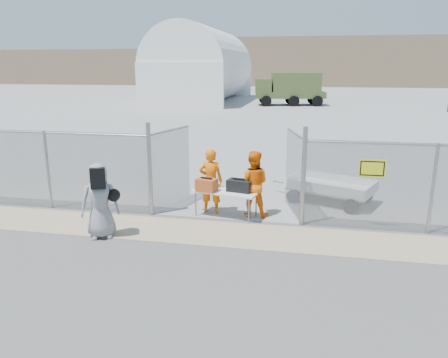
% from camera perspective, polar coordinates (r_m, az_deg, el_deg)
% --- Properties ---
extents(ground, '(160.00, 160.00, 0.00)m').
position_cam_1_polar(ground, '(9.70, -2.34, -9.26)').
color(ground, '#555555').
extents(tarmac_inside, '(160.00, 80.00, 0.01)m').
position_cam_1_polar(tarmac_inside, '(50.80, 8.98, 10.06)').
color(tarmac_inside, gray).
rests_on(tarmac_inside, ground).
extents(dirt_strip, '(44.00, 1.60, 0.01)m').
position_cam_1_polar(dirt_strip, '(10.59, -1.06, -7.08)').
color(dirt_strip, tan).
rests_on(dirt_strip, ground).
extents(distant_hills, '(140.00, 6.00, 9.00)m').
position_cam_1_polar(distant_hills, '(86.66, 13.61, 14.65)').
color(distant_hills, '#7F684F').
rests_on(distant_hills, ground).
extents(chain_link_fence, '(40.00, 0.20, 2.20)m').
position_cam_1_polar(chain_link_fence, '(11.18, -0.00, 0.00)').
color(chain_link_fence, gray).
rests_on(chain_link_fence, ground).
extents(quonset_hangar, '(9.00, 18.00, 8.00)m').
position_cam_1_polar(quonset_hangar, '(50.09, -2.83, 14.73)').
color(quonset_hangar, white).
rests_on(quonset_hangar, ground).
extents(folding_table, '(1.81, 1.04, 0.72)m').
position_cam_1_polar(folding_table, '(11.62, 0.24, -3.24)').
color(folding_table, white).
rests_on(folding_table, ground).
extents(orange_bag, '(0.59, 0.46, 0.32)m').
position_cam_1_polar(orange_bag, '(11.46, -2.29, -0.77)').
color(orange_bag, '#BF4E22').
rests_on(orange_bag, folding_table).
extents(black_duffel, '(0.70, 0.50, 0.31)m').
position_cam_1_polar(black_duffel, '(11.42, 2.08, -0.86)').
color(black_duffel, black).
rests_on(black_duffel, folding_table).
extents(security_worker_left, '(0.66, 0.44, 1.78)m').
position_cam_1_polar(security_worker_left, '(11.80, -1.73, -0.27)').
color(security_worker_left, orange).
rests_on(security_worker_left, ground).
extents(security_worker_right, '(0.87, 0.67, 1.78)m').
position_cam_1_polar(security_worker_right, '(11.56, 3.80, -0.63)').
color(security_worker_right, orange).
rests_on(security_worker_right, ground).
extents(visitor, '(1.03, 0.88, 1.78)m').
position_cam_1_polar(visitor, '(10.51, -15.91, -2.75)').
color(visitor, gray).
rests_on(visitor, ground).
extents(utility_trailer, '(3.49, 2.68, 0.75)m').
position_cam_1_polar(utility_trailer, '(13.17, 13.73, -1.42)').
color(utility_trailer, white).
rests_on(utility_trailer, ground).
extents(military_truck, '(7.12, 3.72, 3.23)m').
position_cam_1_polar(military_truck, '(44.92, 8.67, 11.55)').
color(military_truck, '#4C5B2D').
rests_on(military_truck, ground).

